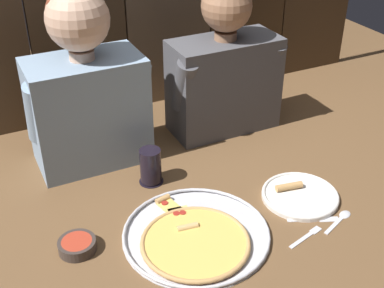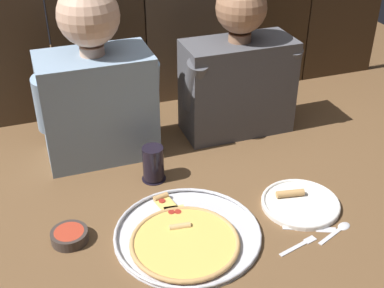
{
  "view_description": "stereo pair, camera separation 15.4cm",
  "coord_description": "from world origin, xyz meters",
  "px_view_note": "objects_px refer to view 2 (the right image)",
  "views": [
    {
      "loc": [
        -0.61,
        -1.08,
        0.98
      ],
      "look_at": [
        -0.03,
        0.1,
        0.18
      ],
      "focal_mm": 47.66,
      "sensor_mm": 36.0,
      "label": 1
    },
    {
      "loc": [
        -0.47,
        -1.14,
        0.98
      ],
      "look_at": [
        -0.03,
        0.1,
        0.18
      ],
      "focal_mm": 47.66,
      "sensor_mm": 36.0,
      "label": 2
    }
  ],
  "objects_px": {
    "pizza_tray": "(186,237)",
    "drinking_glass": "(153,164)",
    "dipping_bowl": "(69,235)",
    "diner_right": "(238,67)",
    "dinner_plate": "(300,203)",
    "diner_left": "(95,80)"
  },
  "relations": [
    {
      "from": "dipping_bowl",
      "to": "diner_right",
      "type": "distance_m",
      "value": 0.85
    },
    {
      "from": "diner_right",
      "to": "pizza_tray",
      "type": "bearing_deg",
      "value": -125.72
    },
    {
      "from": "pizza_tray",
      "to": "dinner_plate",
      "type": "bearing_deg",
      "value": 4.33
    },
    {
      "from": "pizza_tray",
      "to": "dinner_plate",
      "type": "height_order",
      "value": "dinner_plate"
    },
    {
      "from": "dinner_plate",
      "to": "drinking_glass",
      "type": "bearing_deg",
      "value": 143.53
    },
    {
      "from": "pizza_tray",
      "to": "diner_left",
      "type": "height_order",
      "value": "diner_left"
    },
    {
      "from": "dinner_plate",
      "to": "diner_right",
      "type": "xyz_separation_m",
      "value": [
        0.0,
        0.5,
        0.25
      ]
    },
    {
      "from": "pizza_tray",
      "to": "dipping_bowl",
      "type": "bearing_deg",
      "value": 160.96
    },
    {
      "from": "drinking_glass",
      "to": "dipping_bowl",
      "type": "distance_m",
      "value": 0.37
    },
    {
      "from": "pizza_tray",
      "to": "drinking_glass",
      "type": "height_order",
      "value": "drinking_glass"
    },
    {
      "from": "drinking_glass",
      "to": "pizza_tray",
      "type": "bearing_deg",
      "value": -89.0
    },
    {
      "from": "drinking_glass",
      "to": "diner_right",
      "type": "xyz_separation_m",
      "value": [
        0.39,
        0.22,
        0.2
      ]
    },
    {
      "from": "diner_right",
      "to": "diner_left",
      "type": "bearing_deg",
      "value": 179.93
    },
    {
      "from": "pizza_tray",
      "to": "diner_left",
      "type": "relative_size",
      "value": 0.69
    },
    {
      "from": "dinner_plate",
      "to": "pizza_tray",
      "type": "bearing_deg",
      "value": -175.67
    },
    {
      "from": "dinner_plate",
      "to": "diner_right",
      "type": "distance_m",
      "value": 0.56
    },
    {
      "from": "diner_left",
      "to": "diner_right",
      "type": "distance_m",
      "value": 0.52
    },
    {
      "from": "pizza_tray",
      "to": "diner_right",
      "type": "xyz_separation_m",
      "value": [
        0.38,
        0.53,
        0.25
      ]
    },
    {
      "from": "pizza_tray",
      "to": "drinking_glass",
      "type": "bearing_deg",
      "value": 91.0
    },
    {
      "from": "dipping_bowl",
      "to": "drinking_glass",
      "type": "bearing_deg",
      "value": 34.33
    },
    {
      "from": "drinking_glass",
      "to": "diner_left",
      "type": "distance_m",
      "value": 0.34
    },
    {
      "from": "dipping_bowl",
      "to": "diner_left",
      "type": "distance_m",
      "value": 0.53
    }
  ]
}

